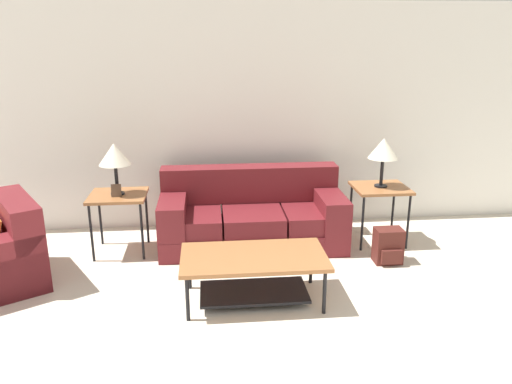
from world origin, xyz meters
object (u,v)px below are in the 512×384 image
(coffee_table, at_px, (254,267))
(table_lamp_left, at_px, (114,155))
(side_table_left, at_px, (118,200))
(side_table_right, at_px, (380,192))
(couch, at_px, (252,218))
(backpack, at_px, (388,246))
(table_lamp_right, at_px, (383,149))

(coffee_table, distance_m, table_lamp_left, 1.91)
(side_table_left, height_order, side_table_right, same)
(coffee_table, xyz_separation_m, side_table_right, (1.51, 1.18, 0.26))
(side_table_right, relative_size, table_lamp_left, 1.19)
(coffee_table, bearing_deg, couch, 85.55)
(table_lamp_left, bearing_deg, side_table_right, 0.00)
(side_table_right, distance_m, table_lamp_left, 2.85)
(table_lamp_left, xyz_separation_m, backpack, (2.74, -0.55, -0.88))
(couch, relative_size, side_table_right, 3.09)
(backpack, bearing_deg, coffee_table, -156.02)
(side_table_left, relative_size, table_lamp_right, 1.19)
(couch, distance_m, table_lamp_right, 1.60)
(table_lamp_left, bearing_deg, table_lamp_right, 0.00)
(coffee_table, xyz_separation_m, table_lamp_left, (-1.31, 1.18, 0.74))
(table_lamp_right, bearing_deg, couch, 176.18)
(coffee_table, relative_size, table_lamp_right, 2.30)
(table_lamp_right, bearing_deg, backpack, -97.74)
(side_table_left, xyz_separation_m, table_lamp_left, (-0.00, -0.00, 0.48))
(couch, relative_size, side_table_left, 3.09)
(table_lamp_left, distance_m, backpack, 2.93)
(table_lamp_left, bearing_deg, coffee_table, -42.14)
(coffee_table, distance_m, side_table_right, 1.93)
(couch, xyz_separation_m, table_lamp_left, (-1.41, -0.09, 0.76))
(side_table_right, bearing_deg, backpack, -97.74)
(couch, distance_m, table_lamp_left, 1.60)
(couch, xyz_separation_m, backpack, (1.33, -0.64, -0.12))
(side_table_right, relative_size, backpack, 1.78)
(table_lamp_left, height_order, backpack, table_lamp_left)
(table_lamp_left, relative_size, backpack, 1.49)
(couch, height_order, backpack, couch)
(coffee_table, xyz_separation_m, backpack, (1.43, 0.64, -0.14))
(couch, relative_size, table_lamp_left, 3.69)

